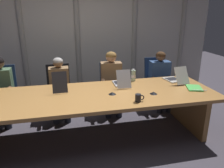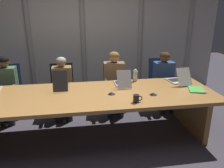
{
  "view_description": "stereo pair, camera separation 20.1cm",
  "coord_description": "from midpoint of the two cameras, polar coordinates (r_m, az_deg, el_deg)",
  "views": [
    {
      "loc": [
        -0.4,
        -2.99,
        1.89
      ],
      "look_at": [
        0.3,
        0.11,
        0.82
      ],
      "focal_mm": 35.09,
      "sensor_mm": 36.0,
      "label": 1
    },
    {
      "loc": [
        -0.21,
        -3.03,
        1.89
      ],
      "look_at": [
        0.3,
        0.11,
        0.82
      ],
      "focal_mm": 35.09,
      "sensor_mm": 36.0,
      "label": 2
    }
  ],
  "objects": [
    {
      "name": "person_right_mid",
      "position": [
        4.46,
        11.36,
        1.9
      ],
      "size": [
        0.42,
        0.56,
        1.13
      ],
      "rotation": [
        0.0,
        0.0,
        -1.62
      ],
      "color": "#335184",
      "rests_on": "ground_plane"
    },
    {
      "name": "ground_plane",
      "position": [
        3.57,
        -6.05,
        -13.54
      ],
      "size": [
        12.75,
        12.75,
        0.0
      ],
      "primitive_type": "plane",
      "color": "#47424C"
    },
    {
      "name": "curtain_backdrop",
      "position": [
        5.16,
        -9.59,
        14.05
      ],
      "size": [
        6.38,
        0.17,
        3.01
      ],
      "color": "beige",
      "rests_on": "ground_plane"
    },
    {
      "name": "laptop_left_mid",
      "position": [
        3.5,
        -15.0,
        -0.5
      ],
      "size": [
        0.22,
        0.45,
        0.32
      ],
      "rotation": [
        0.0,
        0.0,
        1.59
      ],
      "color": "#2D2D33",
      "rests_on": "conference_table"
    },
    {
      "name": "water_bottle_primary",
      "position": [
        3.82,
        4.1,
        2.2
      ],
      "size": [
        0.08,
        0.08,
        0.21
      ],
      "color": "#ADD1B2",
      "rests_on": "conference_table"
    },
    {
      "name": "spiral_notepad",
      "position": [
        3.66,
        19.23,
        -0.99
      ],
      "size": [
        0.31,
        0.36,
        0.03
      ],
      "rotation": [
        0.0,
        0.0,
        -0.34
      ],
      "color": "#4CB74C",
      "rests_on": "conference_table"
    },
    {
      "name": "office_chair_right_mid",
      "position": [
        4.68,
        10.32,
        -0.91
      ],
      "size": [
        0.6,
        0.6,
        0.96
      ],
      "rotation": [
        0.0,
        0.0,
        -1.57
      ],
      "color": "navy",
      "rests_on": "ground_plane"
    },
    {
      "name": "person_center",
      "position": [
        4.15,
        -1.47,
        1.39
      ],
      "size": [
        0.43,
        0.57,
        1.17
      ],
      "rotation": [
        0.0,
        0.0,
        -1.66
      ],
      "color": "olive",
      "rests_on": "ground_plane"
    },
    {
      "name": "conference_table",
      "position": [
        3.3,
        -6.39,
        -4.96
      ],
      "size": [
        3.68,
        1.19,
        0.72
      ],
      "color": "#B77F42",
      "rests_on": "ground_plane"
    },
    {
      "name": "office_chair_left_end",
      "position": [
        4.49,
        -27.24,
        -3.65
      ],
      "size": [
        0.6,
        0.6,
        0.95
      ],
      "rotation": [
        0.0,
        0.0,
        -1.48
      ],
      "color": "navy",
      "rests_on": "ground_plane"
    },
    {
      "name": "conference_mic_middle",
      "position": [
        3.21,
        -1.73,
        -2.42
      ],
      "size": [
        0.11,
        0.11,
        0.03
      ],
      "primitive_type": "cone",
      "color": "black",
      "rests_on": "conference_table"
    },
    {
      "name": "person_left_end",
      "position": [
        4.25,
        -28.29,
        -0.61
      ],
      "size": [
        0.38,
        0.55,
        1.15
      ],
      "rotation": [
        0.0,
        0.0,
        -1.56
      ],
      "color": "#4C6B4C",
      "rests_on": "ground_plane"
    },
    {
      "name": "laptop_center",
      "position": [
        3.59,
        0.87,
        0.52
      ],
      "size": [
        0.23,
        0.44,
        0.29
      ],
      "rotation": [
        0.0,
        0.0,
        1.56
      ],
      "color": "#BCBCC1",
      "rests_on": "conference_table"
    },
    {
      "name": "person_left_mid",
      "position": [
        4.09,
        -14.87,
        -0.27
      ],
      "size": [
        0.36,
        0.55,
        1.1
      ],
      "rotation": [
        0.0,
        0.0,
        -1.56
      ],
      "color": "olive",
      "rests_on": "ground_plane"
    },
    {
      "name": "coffee_mug_near",
      "position": [
        2.96,
        4.97,
        -3.65
      ],
      "size": [
        0.13,
        0.08,
        0.11
      ],
      "color": "black",
      "rests_on": "conference_table"
    },
    {
      "name": "conference_mic_left_side",
      "position": [
        3.26,
        9.05,
        -2.32
      ],
      "size": [
        0.11,
        0.11,
        0.03
      ],
      "primitive_type": "cone",
      "color": "black",
      "rests_on": "conference_table"
    },
    {
      "name": "office_chair_center",
      "position": [
        4.41,
        -1.28,
        -2.08
      ],
      "size": [
        0.6,
        0.6,
        0.9
      ],
      "rotation": [
        0.0,
        0.0,
        -1.6
      ],
      "color": "navy",
      "rests_on": "ground_plane"
    },
    {
      "name": "laptop_right_mid",
      "position": [
        3.91,
        14.8,
        1.42
      ],
      "size": [
        0.3,
        0.5,
        0.29
      ],
      "rotation": [
        0.0,
        0.0,
        1.7
      ],
      "color": "beige",
      "rests_on": "conference_table"
    },
    {
      "name": "office_chair_left_mid",
      "position": [
        4.34,
        -14.74,
        -2.99
      ],
      "size": [
        0.6,
        0.6,
        0.92
      ],
      "rotation": [
        0.0,
        0.0,
        -1.54
      ],
      "color": "black",
      "rests_on": "ground_plane"
    }
  ]
}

